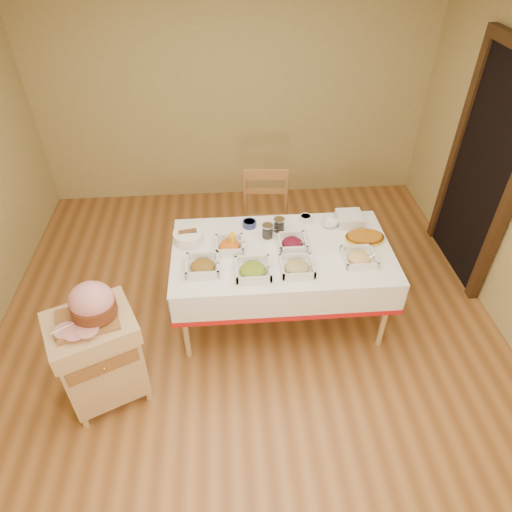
{
  "coord_description": "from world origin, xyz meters",
  "views": [
    {
      "loc": [
        -0.15,
        -2.63,
        3.1
      ],
      "look_at": [
        0.08,
        0.2,
        0.79
      ],
      "focal_mm": 32.0,
      "sensor_mm": 36.0,
      "label": 1
    }
  ],
  "objects_px": {
    "dining_table": "(281,265)",
    "ham_on_board": "(91,305)",
    "butcher_cart": "(99,355)",
    "preserve_jar_right": "(279,225)",
    "bread_basket": "(188,237)",
    "mustard_bottle": "(233,240)",
    "plate_stack": "(349,219)",
    "brass_platter": "(365,237)",
    "preserve_jar_left": "(268,232)",
    "dining_chair": "(266,224)"
  },
  "relations": [
    {
      "from": "preserve_jar_left",
      "to": "mustard_bottle",
      "type": "bearing_deg",
      "value": -158.51
    },
    {
      "from": "butcher_cart",
      "to": "preserve_jar_left",
      "type": "height_order",
      "value": "preserve_jar_left"
    },
    {
      "from": "mustard_bottle",
      "to": "dining_table",
      "type": "bearing_deg",
      "value": -9.43
    },
    {
      "from": "bread_basket",
      "to": "plate_stack",
      "type": "height_order",
      "value": "bread_basket"
    },
    {
      "from": "preserve_jar_right",
      "to": "butcher_cart",
      "type": "bearing_deg",
      "value": -144.38
    },
    {
      "from": "plate_stack",
      "to": "dining_table",
      "type": "bearing_deg",
      "value": -152.44
    },
    {
      "from": "preserve_jar_right",
      "to": "plate_stack",
      "type": "height_order",
      "value": "preserve_jar_right"
    },
    {
      "from": "preserve_jar_right",
      "to": "bread_basket",
      "type": "bearing_deg",
      "value": -173.09
    },
    {
      "from": "ham_on_board",
      "to": "mustard_bottle",
      "type": "relative_size",
      "value": 2.57
    },
    {
      "from": "butcher_cart",
      "to": "preserve_jar_left",
      "type": "bearing_deg",
      "value": 35.39
    },
    {
      "from": "ham_on_board",
      "to": "bread_basket",
      "type": "distance_m",
      "value": 1.08
    },
    {
      "from": "preserve_jar_right",
      "to": "brass_platter",
      "type": "distance_m",
      "value": 0.74
    },
    {
      "from": "preserve_jar_left",
      "to": "mustard_bottle",
      "type": "height_order",
      "value": "mustard_bottle"
    },
    {
      "from": "mustard_bottle",
      "to": "brass_platter",
      "type": "bearing_deg",
      "value": 0.96
    },
    {
      "from": "dining_chair",
      "to": "preserve_jar_right",
      "type": "xyz_separation_m",
      "value": [
        0.07,
        -0.43,
        0.28
      ]
    },
    {
      "from": "bread_basket",
      "to": "brass_platter",
      "type": "xyz_separation_m",
      "value": [
        1.49,
        -0.09,
        -0.03
      ]
    },
    {
      "from": "preserve_jar_right",
      "to": "brass_platter",
      "type": "height_order",
      "value": "preserve_jar_right"
    },
    {
      "from": "ham_on_board",
      "to": "preserve_jar_left",
      "type": "xyz_separation_m",
      "value": [
        1.27,
        0.9,
        -0.13
      ]
    },
    {
      "from": "butcher_cart",
      "to": "bread_basket",
      "type": "height_order",
      "value": "bread_basket"
    },
    {
      "from": "ham_on_board",
      "to": "mustard_bottle",
      "type": "xyz_separation_m",
      "value": [
        0.96,
        0.78,
        -0.11
      ]
    },
    {
      "from": "bread_basket",
      "to": "plate_stack",
      "type": "distance_m",
      "value": 1.42
    },
    {
      "from": "butcher_cart",
      "to": "brass_platter",
      "type": "distance_m",
      "value": 2.31
    },
    {
      "from": "preserve_jar_right",
      "to": "plate_stack",
      "type": "xyz_separation_m",
      "value": [
        0.64,
        0.06,
        -0.01
      ]
    },
    {
      "from": "plate_stack",
      "to": "bread_basket",
      "type": "bearing_deg",
      "value": -173.67
    },
    {
      "from": "mustard_bottle",
      "to": "ham_on_board",
      "type": "bearing_deg",
      "value": -141.11
    },
    {
      "from": "brass_platter",
      "to": "bread_basket",
      "type": "bearing_deg",
      "value": 176.5
    },
    {
      "from": "dining_chair",
      "to": "ham_on_board",
      "type": "height_order",
      "value": "ham_on_board"
    },
    {
      "from": "mustard_bottle",
      "to": "bread_basket",
      "type": "xyz_separation_m",
      "value": [
        -0.37,
        0.11,
        -0.03
      ]
    },
    {
      "from": "preserve_jar_left",
      "to": "plate_stack",
      "type": "distance_m",
      "value": 0.76
    },
    {
      "from": "dining_chair",
      "to": "preserve_jar_right",
      "type": "distance_m",
      "value": 0.52
    },
    {
      "from": "butcher_cart",
      "to": "mustard_bottle",
      "type": "bearing_deg",
      "value": 38.85
    },
    {
      "from": "dining_table",
      "to": "bread_basket",
      "type": "distance_m",
      "value": 0.82
    },
    {
      "from": "preserve_jar_left",
      "to": "brass_platter",
      "type": "relative_size",
      "value": 0.37
    },
    {
      "from": "preserve_jar_left",
      "to": "brass_platter",
      "type": "distance_m",
      "value": 0.83
    },
    {
      "from": "dining_chair",
      "to": "bread_basket",
      "type": "height_order",
      "value": "dining_chair"
    },
    {
      "from": "butcher_cart",
      "to": "ham_on_board",
      "type": "bearing_deg",
      "value": 38.08
    },
    {
      "from": "bread_basket",
      "to": "brass_platter",
      "type": "relative_size",
      "value": 0.75
    },
    {
      "from": "bread_basket",
      "to": "preserve_jar_right",
      "type": "bearing_deg",
      "value": 6.91
    },
    {
      "from": "bread_basket",
      "to": "brass_platter",
      "type": "distance_m",
      "value": 1.49
    },
    {
      "from": "dining_table",
      "to": "preserve_jar_right",
      "type": "relative_size",
      "value": 14.92
    },
    {
      "from": "bread_basket",
      "to": "butcher_cart",
      "type": "bearing_deg",
      "value": -124.7
    },
    {
      "from": "preserve_jar_right",
      "to": "bread_basket",
      "type": "height_order",
      "value": "preserve_jar_right"
    },
    {
      "from": "brass_platter",
      "to": "mustard_bottle",
      "type": "bearing_deg",
      "value": -179.04
    },
    {
      "from": "bread_basket",
      "to": "plate_stack",
      "type": "relative_size",
      "value": 1.14
    },
    {
      "from": "dining_table",
      "to": "bread_basket",
      "type": "relative_size",
      "value": 7.31
    },
    {
      "from": "dining_chair",
      "to": "butcher_cart",
      "type": "bearing_deg",
      "value": -132.95
    },
    {
      "from": "dining_table",
      "to": "ham_on_board",
      "type": "height_order",
      "value": "ham_on_board"
    },
    {
      "from": "butcher_cart",
      "to": "preserve_jar_right",
      "type": "distance_m",
      "value": 1.78
    },
    {
      "from": "ham_on_board",
      "to": "dining_table",
      "type": "bearing_deg",
      "value": 27.42
    },
    {
      "from": "butcher_cart",
      "to": "ham_on_board",
      "type": "relative_size",
      "value": 1.93
    }
  ]
}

